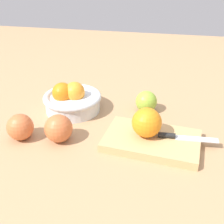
# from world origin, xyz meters

# --- Properties ---
(ground_plane) EXTENTS (2.40, 2.40, 0.00)m
(ground_plane) POSITION_xyz_m (0.00, 0.00, 0.00)
(ground_plane) COLOR tan
(bowl) EXTENTS (0.18, 0.18, 0.09)m
(bowl) POSITION_xyz_m (-0.16, 0.13, 0.04)
(bowl) COLOR silver
(bowl) RESTS_ON ground_plane
(cutting_board) EXTENTS (0.26, 0.18, 0.02)m
(cutting_board) POSITION_xyz_m (0.11, -0.01, 0.01)
(cutting_board) COLOR tan
(cutting_board) RESTS_ON ground_plane
(orange_on_board) EXTENTS (0.08, 0.08, 0.08)m
(orange_on_board) POSITION_xyz_m (0.09, 0.00, 0.06)
(orange_on_board) COLOR orange
(orange_on_board) RESTS_ON cutting_board
(knife) EXTENTS (0.16, 0.03, 0.01)m
(knife) POSITION_xyz_m (0.18, 0.00, 0.03)
(knife) COLOR silver
(knife) RESTS_ON cutting_board
(apple_front_left) EXTENTS (0.07, 0.07, 0.07)m
(apple_front_left) POSITION_xyz_m (-0.24, -0.05, 0.04)
(apple_front_left) COLOR #CC6638
(apple_front_left) RESTS_ON ground_plane
(apple_back_right) EXTENTS (0.07, 0.07, 0.07)m
(apple_back_right) POSITION_xyz_m (0.08, 0.17, 0.03)
(apple_back_right) COLOR #8EB738
(apple_back_right) RESTS_ON ground_plane
(apple_front_left_2) EXTENTS (0.08, 0.08, 0.08)m
(apple_front_left_2) POSITION_xyz_m (-0.14, -0.04, 0.04)
(apple_front_left_2) COLOR #CC6638
(apple_front_left_2) RESTS_ON ground_plane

